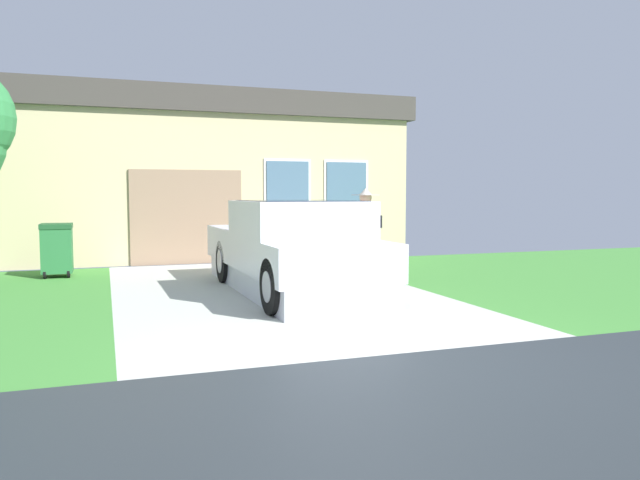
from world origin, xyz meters
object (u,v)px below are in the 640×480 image
(pickup_truck, at_px, (296,251))
(handbag, at_px, (373,282))
(house_with_garage, at_px, (201,178))
(person_with_hat, at_px, (365,232))
(wheeled_trash_bin, at_px, (57,248))

(pickup_truck, xyz_separation_m, handbag, (1.46, 0.09, -0.60))
(pickup_truck, relative_size, house_with_garage, 0.50)
(pickup_truck, bearing_deg, house_with_garage, -88.78)
(house_with_garage, bearing_deg, pickup_truck, -87.80)
(pickup_truck, relative_size, handbag, 13.59)
(person_with_hat, distance_m, house_with_garage, 8.22)
(person_with_hat, relative_size, house_with_garage, 0.17)
(pickup_truck, bearing_deg, wheeled_trash_bin, -43.83)
(wheeled_trash_bin, bearing_deg, pickup_truck, -42.85)
(person_with_hat, xyz_separation_m, wheeled_trash_bin, (-5.42, 3.25, -0.41))
(pickup_truck, distance_m, handbag, 1.58)
(wheeled_trash_bin, bearing_deg, person_with_hat, -30.93)
(handbag, bearing_deg, person_with_hat, 90.17)
(pickup_truck, relative_size, person_with_hat, 2.93)
(house_with_garage, bearing_deg, person_with_hat, -77.35)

